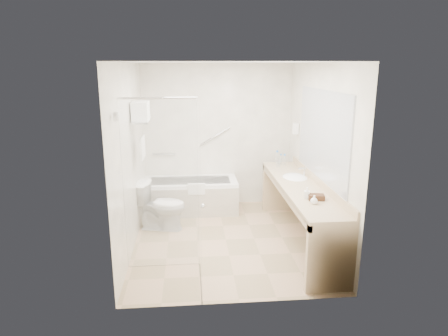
{
  "coord_description": "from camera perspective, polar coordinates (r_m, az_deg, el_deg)",
  "views": [
    {
      "loc": [
        -0.49,
        -5.34,
        2.47
      ],
      "look_at": [
        0.0,
        0.3,
        1.0
      ],
      "focal_mm": 32.0,
      "sensor_mm": 36.0,
      "label": 1
    }
  ],
  "objects": [
    {
      "name": "sink",
      "position": [
        6.03,
        10.08,
        -1.55
      ],
      "size": [
        0.4,
        0.52,
        0.14
      ],
      "primitive_type": "ellipsoid",
      "color": "white",
      "rests_on": "vanity_counter"
    },
    {
      "name": "grab_bar_long",
      "position": [
        7.02,
        -1.31,
        4.54
      ],
      "size": [
        0.53,
        0.03,
        0.33
      ],
      "primitive_type": "cylinder",
      "rotation": [
        0.0,
        1.05,
        0.0
      ],
      "color": "silver",
      "rests_on": "wall_back"
    },
    {
      "name": "amenity_basket",
      "position": [
        5.07,
        13.04,
        -4.07
      ],
      "size": [
        0.21,
        0.16,
        0.06
      ],
      "primitive_type": "cube",
      "rotation": [
        0.0,
        0.0,
        -0.16
      ],
      "color": "#4A2B1A",
      "rests_on": "vanity_counter"
    },
    {
      "name": "water_bottle_mid",
      "position": [
        6.67,
        8.62,
        1.11
      ],
      "size": [
        0.06,
        0.06,
        0.19
      ],
      "rotation": [
        0.0,
        0.0,
        -0.17
      ],
      "color": "silver",
      "rests_on": "vanity_counter"
    },
    {
      "name": "toilet",
      "position": [
        6.23,
        -8.95,
        -5.36
      ],
      "size": [
        0.83,
        0.57,
        0.74
      ],
      "primitive_type": "imported",
      "rotation": [
        0.0,
        0.0,
        1.35
      ],
      "color": "white",
      "rests_on": "floor"
    },
    {
      "name": "soap_bottle_b",
      "position": [
        4.91,
        12.73,
        -4.56
      ],
      "size": [
        0.12,
        0.13,
        0.09
      ],
      "primitive_type": "imported",
      "rotation": [
        0.0,
        0.0,
        0.39
      ],
      "color": "white",
      "rests_on": "vanity_counter"
    },
    {
      "name": "faucet",
      "position": [
        6.04,
        11.46,
        -0.51
      ],
      "size": [
        0.03,
        0.03,
        0.14
      ],
      "primitive_type": "cylinder",
      "color": "silver",
      "rests_on": "vanity_counter"
    },
    {
      "name": "wall_front",
      "position": [
        3.97,
        2.4,
        -3.37
      ],
      "size": [
        2.6,
        0.1,
        2.5
      ],
      "primitive_type": "cube",
      "color": "white",
      "rests_on": "ground"
    },
    {
      "name": "vanity_counter",
      "position": [
        5.71,
        10.73,
        -4.4
      ],
      "size": [
        0.55,
        2.7,
        0.95
      ],
      "color": "tan",
      "rests_on": "floor"
    },
    {
      "name": "ceiling",
      "position": [
        5.36,
        0.29,
        14.88
      ],
      "size": [
        2.6,
        3.2,
        0.1
      ],
      "primitive_type": "cube",
      "color": "silver",
      "rests_on": "wall_back"
    },
    {
      "name": "wall_back",
      "position": [
        7.06,
        -0.92,
        4.61
      ],
      "size": [
        2.6,
        0.1,
        2.5
      ],
      "primitive_type": "cube",
      "color": "white",
      "rests_on": "ground"
    },
    {
      "name": "towel_shelf",
      "position": [
        5.77,
        -11.78,
        7.12
      ],
      "size": [
        0.24,
        0.55,
        0.81
      ],
      "color": "silver",
      "rests_on": "wall_left"
    },
    {
      "name": "hairdryer_unit",
      "position": [
        6.7,
        10.19,
        5.57
      ],
      "size": [
        0.08,
        0.1,
        0.18
      ],
      "primitive_type": "cube",
      "color": "white",
      "rests_on": "wall_right"
    },
    {
      "name": "mirror",
      "position": [
        5.57,
        13.81,
        4.62
      ],
      "size": [
        0.02,
        2.0,
        1.2
      ],
      "primitive_type": "cube",
      "color": "#ADB1BA",
      "rests_on": "wall_right"
    },
    {
      "name": "shower_enclosure",
      "position": [
        4.63,
        -6.47,
        -3.18
      ],
      "size": [
        0.96,
        0.91,
        2.11
      ],
      "color": "silver",
      "rests_on": "floor"
    },
    {
      "name": "floor",
      "position": [
        5.9,
        0.26,
        -10.17
      ],
      "size": [
        3.2,
        3.2,
        0.0
      ],
      "primitive_type": "plane",
      "color": "tan",
      "rests_on": "ground"
    },
    {
      "name": "water_bottle_right",
      "position": [
        6.78,
        7.59,
        1.48
      ],
      "size": [
        0.07,
        0.07,
        0.22
      ],
      "rotation": [
        0.0,
        0.0,
        -0.0
      ],
      "color": "silver",
      "rests_on": "vanity_counter"
    },
    {
      "name": "bathtub",
      "position": [
        6.94,
        -4.81,
        -3.95
      ],
      "size": [
        1.6,
        0.73,
        0.59
      ],
      "color": "white",
      "rests_on": "floor"
    },
    {
      "name": "grab_bar_short",
      "position": [
        7.08,
        -8.59,
        1.99
      ],
      "size": [
        0.4,
        0.03,
        0.03
      ],
      "primitive_type": "cylinder",
      "rotation": [
        0.0,
        1.57,
        0.0
      ],
      "color": "silver",
      "rests_on": "wall_back"
    },
    {
      "name": "drinking_glass_near",
      "position": [
        6.73,
        7.97,
        0.92
      ],
      "size": [
        0.09,
        0.09,
        0.1
      ],
      "primitive_type": "cylinder",
      "rotation": [
        0.0,
        0.0,
        -0.1
      ],
      "color": "silver",
      "rests_on": "vanity_counter"
    },
    {
      "name": "soap_bottle_a",
      "position": [
        5.1,
        11.74,
        -3.9
      ],
      "size": [
        0.1,
        0.15,
        0.06
      ],
      "primitive_type": "imported",
      "rotation": [
        0.0,
        0.0,
        -0.3
      ],
      "color": "white",
      "rests_on": "vanity_counter"
    },
    {
      "name": "wall_left",
      "position": [
        5.54,
        -13.25,
        1.43
      ],
      "size": [
        0.1,
        3.2,
        2.5
      ],
      "primitive_type": "cube",
      "color": "white",
      "rests_on": "ground"
    },
    {
      "name": "water_bottle_left",
      "position": [
        6.8,
        8.13,
        1.27
      ],
      "size": [
        0.05,
        0.05,
        0.17
      ],
      "rotation": [
        0.0,
        0.0,
        -0.35
      ],
      "color": "silver",
      "rests_on": "vanity_counter"
    },
    {
      "name": "drinking_glass_far",
      "position": [
        6.58,
        7.76,
        0.57
      ],
      "size": [
        0.09,
        0.09,
        0.09
      ],
      "primitive_type": "cylinder",
      "rotation": [
        0.0,
        0.0,
        0.4
      ],
      "color": "silver",
      "rests_on": "vanity_counter"
    },
    {
      "name": "wall_right",
      "position": [
        5.76,
        13.26,
        1.94
      ],
      "size": [
        0.1,
        3.2,
        2.5
      ],
      "primitive_type": "cube",
      "color": "white",
      "rests_on": "ground"
    }
  ]
}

